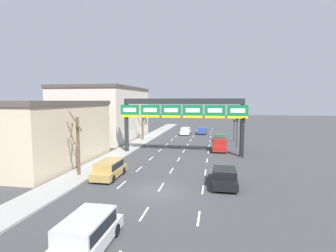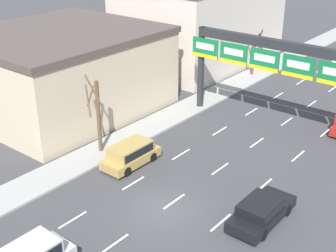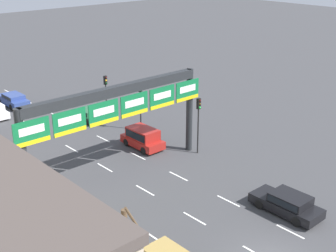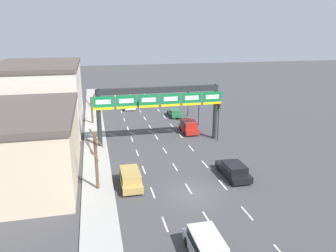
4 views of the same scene
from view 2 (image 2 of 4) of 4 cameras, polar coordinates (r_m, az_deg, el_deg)
name	(u,v)px [view 2 (image 2 of 4)]	position (r m, az deg, el deg)	size (l,w,h in m)	color
ground_plane	(163,209)	(27.55, -0.55, -10.10)	(220.00, 220.00, 0.00)	#3D3D3F
sidewalk_left	(72,165)	(32.42, -11.59, -4.72)	(2.80, 110.00, 0.15)	#999993
lane_dashes	(272,132)	(37.58, 12.62, -0.67)	(6.72, 67.00, 0.01)	white
sign_gantry	(283,63)	(36.09, 13.79, 7.49)	(16.06, 0.70, 7.12)	#232628
building_near	(62,70)	(41.02, -12.81, 6.63)	(13.73, 15.34, 6.85)	#C6B293
building_far	(201,21)	(53.53, 3.99, 12.66)	(11.73, 18.21, 9.24)	beige
suv_gold	(131,153)	(31.66, -4.58, -3.35)	(1.86, 4.28, 1.57)	#A88947
car_black	(261,211)	(26.60, 11.29, -10.09)	(1.96, 4.73, 1.41)	black
tree_bare_closest	(254,51)	(49.60, 10.48, 8.93)	(1.75, 1.75, 4.79)	brown
tree_bare_second	(97,113)	(32.60, -8.64, 1.58)	(1.66, 1.33, 5.80)	brown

